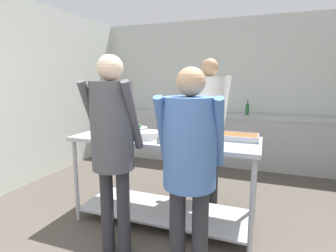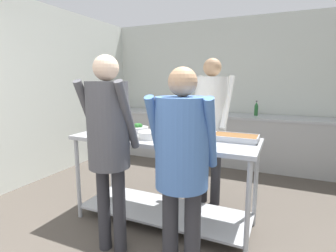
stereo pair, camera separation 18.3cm
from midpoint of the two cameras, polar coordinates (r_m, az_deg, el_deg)
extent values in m
cube|color=silver|center=(5.22, 10.42, 7.70)|extent=(4.91, 0.06, 2.65)
cube|color=silver|center=(4.47, -27.98, 6.36)|extent=(0.06, 4.43, 2.65)
cube|color=#A8A8A8|center=(4.97, 9.36, -2.77)|extent=(4.75, 0.62, 0.86)
cube|color=#ADAFB5|center=(4.89, 9.51, 2.39)|extent=(4.75, 0.65, 0.04)
cube|color=black|center=(5.09, 0.90, 2.91)|extent=(0.42, 0.41, 0.02)
cube|color=#ADAFB5|center=(2.71, -2.67, -2.86)|extent=(1.90, 0.71, 0.04)
cube|color=#ADAFB5|center=(2.99, -2.54, -17.90)|extent=(1.82, 0.63, 0.02)
cylinder|color=#ADAFB5|center=(3.06, -21.00, -11.13)|extent=(0.04, 0.04, 0.90)
cylinder|color=#ADAFB5|center=(2.38, 15.60, -17.07)|extent=(0.04, 0.04, 0.90)
cylinder|color=#ADAFB5|center=(3.52, -14.37, -8.04)|extent=(0.04, 0.04, 0.90)
cylinder|color=#ADAFB5|center=(2.94, 16.64, -11.76)|extent=(0.04, 0.04, 0.90)
cylinder|color=#ADAFB5|center=(3.15, -13.80, -0.33)|extent=(0.26, 0.26, 0.07)
cylinder|color=#B7472D|center=(3.15, -13.82, 0.15)|extent=(0.23, 0.23, 0.01)
cylinder|color=black|center=(3.04, -10.68, -0.14)|extent=(0.14, 0.02, 0.02)
cylinder|color=#B2B2B7|center=(2.97, -8.39, -0.84)|extent=(0.22, 0.22, 0.06)
sphere|color=#2D702D|center=(2.95, -8.12, -0.06)|extent=(0.06, 0.06, 0.06)
sphere|color=#2D702D|center=(3.00, -8.42, 0.11)|extent=(0.05, 0.05, 0.05)
sphere|color=#2D702D|center=(2.94, -8.88, -0.12)|extent=(0.07, 0.07, 0.07)
cylinder|color=white|center=(2.64, -6.00, -2.65)|extent=(0.23, 0.23, 0.01)
cylinder|color=white|center=(2.64, -6.00, -2.40)|extent=(0.23, 0.23, 0.01)
cylinder|color=white|center=(2.64, -6.01, -2.14)|extent=(0.22, 0.22, 0.01)
cylinder|color=white|center=(2.63, -6.01, -1.89)|extent=(0.22, 0.22, 0.01)
cylinder|color=white|center=(2.63, -6.02, -1.63)|extent=(0.22, 0.22, 0.01)
cylinder|color=white|center=(2.63, -6.02, -1.38)|extent=(0.22, 0.22, 0.01)
cube|color=#ADAFB5|center=(2.48, 1.05, -3.43)|extent=(0.41, 0.26, 0.01)
cube|color=gold|center=(2.48, 1.05, -2.85)|extent=(0.38, 0.24, 0.04)
cube|color=#ADAFB5|center=(2.36, 0.05, -3.58)|extent=(0.41, 0.01, 0.05)
cube|color=#ADAFB5|center=(2.59, 1.96, -2.36)|extent=(0.41, 0.01, 0.05)
cube|color=#ADAFB5|center=(2.55, -3.16, -2.59)|extent=(0.01, 0.26, 0.05)
cube|color=#ADAFB5|center=(2.42, 5.48, -3.29)|extent=(0.01, 0.26, 0.05)
cube|color=#ADAFB5|center=(2.66, 12.57, -2.73)|extent=(0.44, 0.27, 0.01)
cube|color=brown|center=(2.66, 12.59, -2.20)|extent=(0.42, 0.24, 0.04)
cube|color=#ADAFB5|center=(2.54, 12.20, -2.86)|extent=(0.44, 0.01, 0.05)
cube|color=#ADAFB5|center=(2.78, 12.95, -1.76)|extent=(0.44, 0.01, 0.05)
cube|color=#ADAFB5|center=(2.69, 8.08, -1.98)|extent=(0.01, 0.27, 0.05)
cube|color=#ADAFB5|center=(2.64, 17.19, -2.57)|extent=(0.01, 0.27, 0.05)
cylinder|color=#2D2D33|center=(2.49, -15.24, -17.23)|extent=(0.11, 0.11, 0.78)
cylinder|color=#2D2D33|center=(2.42, -11.89, -17.94)|extent=(0.11, 0.11, 0.78)
cylinder|color=#4C4C51|center=(2.30, -18.46, 2.33)|extent=(0.09, 0.33, 0.59)
cylinder|color=#4C4C51|center=(2.11, -10.15, 2.05)|extent=(0.09, 0.33, 0.59)
cylinder|color=#4C4C51|center=(2.21, -14.38, 0.02)|extent=(0.35, 0.35, 0.72)
sphere|color=beige|center=(2.18, -14.92, 12.17)|extent=(0.21, 0.21, 0.21)
cylinder|color=#2D2D33|center=(2.21, -0.46, -21.40)|extent=(0.13, 0.13, 0.73)
cylinder|color=#2D2D33|center=(2.18, 4.41, -21.95)|extent=(0.13, 0.13, 0.73)
cylinder|color=#4770B2|center=(1.96, -3.86, -1.04)|extent=(0.10, 0.31, 0.55)
cylinder|color=#4770B2|center=(1.87, 8.32, -1.64)|extent=(0.10, 0.31, 0.55)
cylinder|color=#4770B2|center=(1.92, 2.08, -3.65)|extent=(0.40, 0.40, 0.67)
sphere|color=tan|center=(1.87, 2.16, 9.60)|extent=(0.21, 0.21, 0.21)
cylinder|color=#2D2D33|center=(3.30, 8.28, -9.83)|extent=(0.12, 0.12, 0.81)
cylinder|color=#2D2D33|center=(3.35, 5.57, -9.45)|extent=(0.12, 0.12, 0.81)
cylinder|color=silver|center=(3.08, 10.64, 5.21)|extent=(0.11, 0.34, 0.60)
cylinder|color=silver|center=(3.21, 3.97, 5.55)|extent=(0.11, 0.34, 0.60)
cylinder|color=silver|center=(3.15, 7.20, 3.80)|extent=(0.37, 0.37, 0.75)
sphere|color=tan|center=(3.14, 7.40, 12.52)|extent=(0.21, 0.21, 0.21)
cylinder|color=#23602D|center=(4.86, 15.84, 3.37)|extent=(0.06, 0.06, 0.17)
cone|color=#23602D|center=(4.85, 15.91, 4.79)|extent=(0.06, 0.06, 0.07)
cylinder|color=black|center=(4.85, 15.94, 5.28)|extent=(0.03, 0.03, 0.02)
camera|label=1|loc=(0.09, -91.89, -0.33)|focal=28.00mm
camera|label=2|loc=(0.09, 88.11, 0.33)|focal=28.00mm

